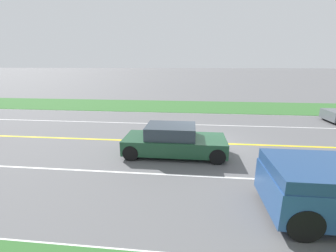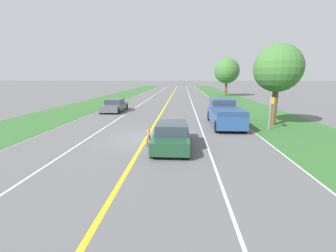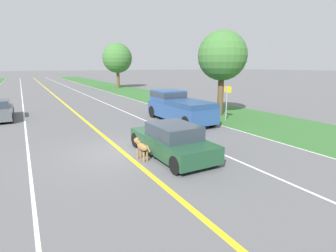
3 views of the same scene
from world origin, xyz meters
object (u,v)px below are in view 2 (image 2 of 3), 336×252
(pickup_truck, at_px, (225,113))
(roadside_tree_right_far, at_px, (227,71))
(ego_car, at_px, (172,135))
(oncoming_car, at_px, (115,106))
(dog, at_px, (148,136))
(roadside_tree_right_near, at_px, (278,69))
(street_sign, at_px, (271,109))

(pickup_truck, height_order, roadside_tree_right_far, roadside_tree_right_far)
(ego_car, xyz_separation_m, oncoming_car, (-6.68, 12.04, -0.01))
(dog, xyz_separation_m, roadside_tree_right_near, (8.70, 5.70, 3.68))
(oncoming_car, relative_size, roadside_tree_right_near, 0.72)
(oncoming_car, distance_m, street_sign, 15.40)
(ego_car, distance_m, oncoming_car, 13.77)
(dog, height_order, pickup_truck, pickup_truck)
(ego_car, bearing_deg, dog, 171.23)
(ego_car, height_order, oncoming_car, ego_car)
(roadside_tree_right_near, height_order, roadside_tree_right_far, roadside_tree_right_far)
(pickup_truck, height_order, street_sign, street_sign)
(ego_car, distance_m, roadside_tree_right_far, 34.41)
(ego_car, relative_size, oncoming_car, 1.01)
(oncoming_car, relative_size, roadside_tree_right_far, 0.60)
(street_sign, bearing_deg, oncoming_car, 149.44)
(dog, xyz_separation_m, roadside_tree_right_far, (10.16, 32.79, 4.20))
(dog, relative_size, roadside_tree_right_near, 0.19)
(ego_car, bearing_deg, pickup_truck, 56.71)
(pickup_truck, bearing_deg, roadside_tree_right_far, 79.31)
(pickup_truck, height_order, roadside_tree_right_near, roadside_tree_right_near)
(roadside_tree_right_far, bearing_deg, pickup_truck, -100.69)
(oncoming_car, xyz_separation_m, roadside_tree_right_near, (14.12, -6.14, 3.60))
(pickup_truck, xyz_separation_m, roadside_tree_right_near, (3.69, 0.19, 3.23))
(oncoming_car, relative_size, street_sign, 1.85)
(dog, bearing_deg, oncoming_car, 106.16)
(pickup_truck, height_order, oncoming_car, pickup_truck)
(roadside_tree_right_far, bearing_deg, street_sign, -94.65)
(dog, distance_m, street_sign, 8.85)
(roadside_tree_right_far, bearing_deg, oncoming_car, -126.64)
(dog, distance_m, roadside_tree_right_far, 34.59)
(oncoming_car, height_order, roadside_tree_right_far, roadside_tree_right_far)
(street_sign, bearing_deg, ego_car, -147.23)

